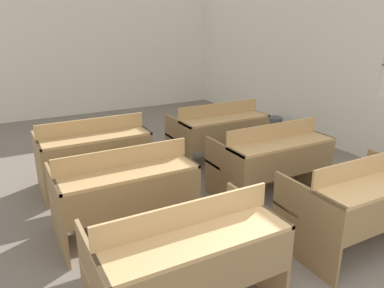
{
  "coord_description": "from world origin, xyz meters",
  "views": [
    {
      "loc": [
        -1.97,
        -0.78,
        2.02
      ],
      "look_at": [
        -0.21,
        2.47,
        0.76
      ],
      "focal_mm": 35.0,
      "sensor_mm": 36.0,
      "label": 1
    }
  ],
  "objects_px": {
    "bench_front_left": "(186,256)",
    "bench_second_left": "(125,188)",
    "bench_second_right": "(271,157)",
    "bench_third_left": "(94,151)",
    "wastepaper_bin": "(274,125)",
    "bench_third_right": "(218,131)",
    "bench_front_right": "(361,199)"
  },
  "relations": [
    {
      "from": "bench_front_left",
      "to": "bench_second_left",
      "type": "xyz_separation_m",
      "value": [
        -0.03,
        1.22,
        0.0
      ]
    },
    {
      "from": "bench_second_right",
      "to": "bench_third_left",
      "type": "height_order",
      "value": "same"
    },
    {
      "from": "bench_front_left",
      "to": "bench_second_left",
      "type": "height_order",
      "value": "same"
    },
    {
      "from": "bench_third_left",
      "to": "wastepaper_bin",
      "type": "bearing_deg",
      "value": 12.18
    },
    {
      "from": "bench_second_left",
      "to": "wastepaper_bin",
      "type": "height_order",
      "value": "bench_second_left"
    },
    {
      "from": "bench_second_left",
      "to": "bench_third_right",
      "type": "relative_size",
      "value": 1.0
    },
    {
      "from": "bench_third_left",
      "to": "bench_second_right",
      "type": "bearing_deg",
      "value": -34.41
    },
    {
      "from": "bench_front_left",
      "to": "bench_third_right",
      "type": "relative_size",
      "value": 1.0
    },
    {
      "from": "bench_front_left",
      "to": "bench_third_right",
      "type": "height_order",
      "value": "same"
    },
    {
      "from": "bench_front_left",
      "to": "bench_front_right",
      "type": "bearing_deg",
      "value": -0.18
    },
    {
      "from": "bench_third_right",
      "to": "wastepaper_bin",
      "type": "relative_size",
      "value": 4.32
    },
    {
      "from": "bench_second_right",
      "to": "bench_front_left",
      "type": "bearing_deg",
      "value": -145.48
    },
    {
      "from": "bench_front_right",
      "to": "wastepaper_bin",
      "type": "height_order",
      "value": "bench_front_right"
    },
    {
      "from": "bench_front_right",
      "to": "bench_third_right",
      "type": "bearing_deg",
      "value": 89.93
    },
    {
      "from": "bench_third_right",
      "to": "bench_second_left",
      "type": "bearing_deg",
      "value": -146.92
    },
    {
      "from": "bench_third_left",
      "to": "bench_front_right",
      "type": "bearing_deg",
      "value": -53.58
    },
    {
      "from": "bench_second_right",
      "to": "bench_third_right",
      "type": "height_order",
      "value": "same"
    },
    {
      "from": "bench_second_left",
      "to": "bench_third_right",
      "type": "xyz_separation_m",
      "value": [
        1.79,
        1.16,
        0.0
      ]
    },
    {
      "from": "bench_front_right",
      "to": "bench_third_left",
      "type": "distance_m",
      "value": 2.99
    },
    {
      "from": "bench_second_left",
      "to": "bench_second_right",
      "type": "relative_size",
      "value": 1.0
    },
    {
      "from": "bench_second_left",
      "to": "bench_second_right",
      "type": "xyz_separation_m",
      "value": [
        1.77,
        -0.02,
        0.0
      ]
    },
    {
      "from": "bench_front_left",
      "to": "bench_third_left",
      "type": "xyz_separation_m",
      "value": [
        -0.02,
        2.4,
        0.0
      ]
    },
    {
      "from": "bench_front_left",
      "to": "bench_third_right",
      "type": "xyz_separation_m",
      "value": [
        1.76,
        2.38,
        0.0
      ]
    },
    {
      "from": "bench_front_left",
      "to": "bench_front_right",
      "type": "xyz_separation_m",
      "value": [
        1.76,
        -0.01,
        0.0
      ]
    },
    {
      "from": "bench_front_left",
      "to": "bench_second_right",
      "type": "distance_m",
      "value": 2.11
    },
    {
      "from": "bench_front_left",
      "to": "wastepaper_bin",
      "type": "height_order",
      "value": "bench_front_left"
    },
    {
      "from": "bench_second_left",
      "to": "bench_front_right",
      "type": "bearing_deg",
      "value": -34.45
    },
    {
      "from": "bench_second_left",
      "to": "bench_third_left",
      "type": "xyz_separation_m",
      "value": [
        0.01,
        1.18,
        0.0
      ]
    },
    {
      "from": "bench_front_right",
      "to": "wastepaper_bin",
      "type": "relative_size",
      "value": 4.32
    },
    {
      "from": "bench_front_right",
      "to": "bench_second_right",
      "type": "bearing_deg",
      "value": 90.88
    },
    {
      "from": "bench_front_left",
      "to": "bench_third_left",
      "type": "relative_size",
      "value": 1.0
    },
    {
      "from": "bench_second_right",
      "to": "bench_third_left",
      "type": "xyz_separation_m",
      "value": [
        -1.76,
        1.2,
        0.0
      ]
    }
  ]
}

